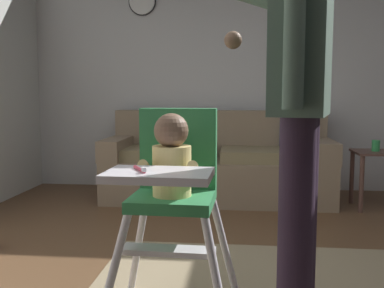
# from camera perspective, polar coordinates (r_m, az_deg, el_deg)

# --- Properties ---
(wall_far) EXTENTS (5.28, 0.06, 2.56)m
(wall_far) POSITION_cam_1_polar(r_m,az_deg,el_deg) (4.91, 5.95, 9.29)
(wall_far) COLOR silver
(wall_far) RESTS_ON ground
(couch) EXTENTS (2.18, 0.86, 0.86)m
(couch) POSITION_cam_1_polar(r_m,az_deg,el_deg) (4.44, 3.42, -2.69)
(couch) COLOR #89735B
(couch) RESTS_ON ground
(high_chair) EXTENTS (0.63, 0.74, 0.97)m
(high_chair) POSITION_cam_1_polar(r_m,az_deg,el_deg) (1.99, -2.45, -4.16)
(high_chair) COLOR white
(high_chair) RESTS_ON ground
(adult_standing) EXTENTS (0.50, 0.58, 1.75)m
(adult_standing) POSITION_cam_1_polar(r_m,az_deg,el_deg) (1.81, 13.54, 5.23)
(adult_standing) COLOR #352539
(adult_standing) RESTS_ON ground
(side_table) EXTENTS (0.40, 0.40, 0.52)m
(side_table) POSITION_cam_1_polar(r_m,az_deg,el_deg) (4.35, 22.48, -2.69)
(side_table) COLOR brown
(side_table) RESTS_ON ground
(sippy_cup) EXTENTS (0.07, 0.07, 0.10)m
(sippy_cup) POSITION_cam_1_polar(r_m,az_deg,el_deg) (4.32, 22.40, -0.20)
(sippy_cup) COLOR green
(sippy_cup) RESTS_ON side_table
(wall_clock) EXTENTS (0.30, 0.04, 0.30)m
(wall_clock) POSITION_cam_1_polar(r_m,az_deg,el_deg) (5.07, -6.37, 17.61)
(wall_clock) COLOR white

